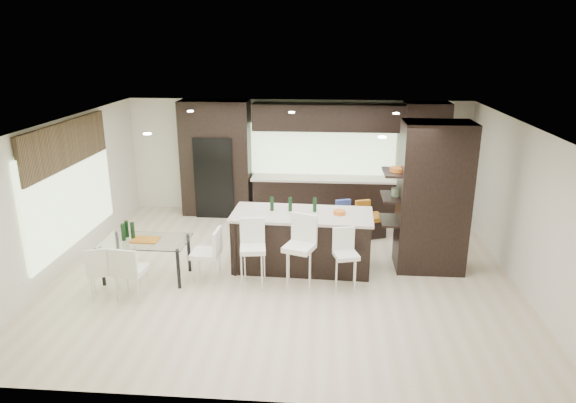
# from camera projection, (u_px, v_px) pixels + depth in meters

# --- Properties ---
(ground) EXTENTS (8.00, 8.00, 0.00)m
(ground) POSITION_uv_depth(u_px,v_px,m) (285.00, 272.00, 9.32)
(ground) COLOR beige
(ground) RESTS_ON ground
(back_wall) EXTENTS (8.00, 0.02, 2.70)m
(back_wall) POSITION_uv_depth(u_px,v_px,m) (298.00, 157.00, 12.24)
(back_wall) COLOR silver
(back_wall) RESTS_ON ground
(left_wall) EXTENTS (0.02, 7.00, 2.70)m
(left_wall) POSITION_uv_depth(u_px,v_px,m) (64.00, 196.00, 9.21)
(left_wall) COLOR silver
(left_wall) RESTS_ON ground
(right_wall) EXTENTS (0.02, 7.00, 2.70)m
(right_wall) POSITION_uv_depth(u_px,v_px,m) (522.00, 207.00, 8.61)
(right_wall) COLOR silver
(right_wall) RESTS_ON ground
(ceiling) EXTENTS (8.00, 7.00, 0.02)m
(ceiling) POSITION_uv_depth(u_px,v_px,m) (285.00, 124.00, 8.50)
(ceiling) COLOR white
(ceiling) RESTS_ON ground
(window_left) EXTENTS (0.04, 3.20, 1.90)m
(window_left) POSITION_uv_depth(u_px,v_px,m) (71.00, 193.00, 9.40)
(window_left) COLOR #B2D199
(window_left) RESTS_ON left_wall
(window_back) EXTENTS (3.40, 0.04, 1.20)m
(window_back) POSITION_uv_depth(u_px,v_px,m) (323.00, 149.00, 12.09)
(window_back) COLOR #B2D199
(window_back) RESTS_ON back_wall
(stone_accent) EXTENTS (0.08, 3.00, 0.80)m
(stone_accent) POSITION_uv_depth(u_px,v_px,m) (66.00, 144.00, 9.12)
(stone_accent) COLOR brown
(stone_accent) RESTS_ON left_wall
(ceiling_spots) EXTENTS (4.00, 3.00, 0.02)m
(ceiling_spots) POSITION_uv_depth(u_px,v_px,m) (286.00, 122.00, 8.75)
(ceiling_spots) COLOR white
(ceiling_spots) RESTS_ON ceiling
(back_cabinetry) EXTENTS (6.80, 0.68, 2.70)m
(back_cabinetry) POSITION_uv_depth(u_px,v_px,m) (318.00, 160.00, 11.89)
(back_cabinetry) COLOR black
(back_cabinetry) RESTS_ON ground
(refrigerator) EXTENTS (0.90, 0.68, 1.90)m
(refrigerator) POSITION_uv_depth(u_px,v_px,m) (216.00, 175.00, 12.14)
(refrigerator) COLOR black
(refrigerator) RESTS_ON ground
(partition_column) EXTENTS (1.20, 0.80, 2.70)m
(partition_column) POSITION_uv_depth(u_px,v_px,m) (433.00, 198.00, 9.10)
(partition_column) COLOR black
(partition_column) RESTS_ON ground
(kitchen_island) EXTENTS (2.57, 1.19, 1.06)m
(kitchen_island) POSITION_uv_depth(u_px,v_px,m) (302.00, 240.00, 9.37)
(kitchen_island) COLOR black
(kitchen_island) RESTS_ON ground
(stool_left) EXTENTS (0.48, 0.48, 0.95)m
(stool_left) POSITION_uv_depth(u_px,v_px,m) (253.00, 261.00, 8.63)
(stool_left) COLOR white
(stool_left) RESTS_ON ground
(stool_mid) EXTENTS (0.59, 0.59, 1.03)m
(stool_mid) POSITION_uv_depth(u_px,v_px,m) (299.00, 261.00, 8.54)
(stool_mid) COLOR white
(stool_mid) RESTS_ON ground
(stool_right) EXTENTS (0.47, 0.47, 0.85)m
(stool_right) POSITION_uv_depth(u_px,v_px,m) (346.00, 266.00, 8.55)
(stool_right) COLOR white
(stool_right) RESTS_ON ground
(bench) EXTENTS (1.29, 0.87, 0.46)m
(bench) POSITION_uv_depth(u_px,v_px,m) (356.00, 227.00, 10.86)
(bench) COLOR black
(bench) RESTS_ON ground
(floor_vase) EXTENTS (0.64, 0.64, 1.34)m
(floor_vase) POSITION_uv_depth(u_px,v_px,m) (411.00, 227.00, 9.60)
(floor_vase) COLOR #44523A
(floor_vase) RESTS_ON ground
(dining_table) EXTENTS (1.48, 0.83, 0.71)m
(dining_table) POSITION_uv_depth(u_px,v_px,m) (147.00, 259.00, 8.98)
(dining_table) COLOR white
(dining_table) RESTS_ON ground
(chair_near) EXTENTS (0.51, 0.51, 0.86)m
(chair_near) POSITION_uv_depth(u_px,v_px,m) (131.00, 274.00, 8.27)
(chair_near) COLOR white
(chair_near) RESTS_ON ground
(chair_far) EXTENTS (0.60, 0.60, 0.86)m
(chair_far) POSITION_uv_depth(u_px,v_px,m) (103.00, 273.00, 8.30)
(chair_far) COLOR white
(chair_far) RESTS_ON ground
(chair_end) EXTENTS (0.49, 0.49, 0.87)m
(chair_end) POSITION_uv_depth(u_px,v_px,m) (206.00, 257.00, 8.88)
(chair_end) COLOR white
(chair_end) RESTS_ON ground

